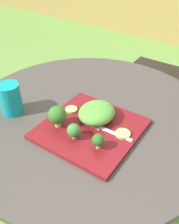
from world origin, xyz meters
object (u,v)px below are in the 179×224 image
object	(u,v)px
salad_plate	(91,129)
drinking_glass	(11,100)
patio_chair	(173,70)
fork	(106,130)

from	to	relation	value
salad_plate	drinking_glass	bearing A→B (deg)	-166.18
patio_chair	drinking_glass	size ratio (longest dim) A/B	8.16
patio_chair	fork	world-z (taller)	patio_chair
patio_chair	fork	size ratio (longest dim) A/B	5.84
drinking_glass	fork	xyz separation A→B (m)	(0.33, 0.08, -0.03)
salad_plate	drinking_glass	size ratio (longest dim) A/B	2.69
salad_plate	fork	world-z (taller)	fork
drinking_glass	fork	bearing A→B (deg)	14.14
drinking_glass	fork	size ratio (longest dim) A/B	0.72
patio_chair	fork	xyz separation A→B (m)	(0.06, -0.90, 0.21)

